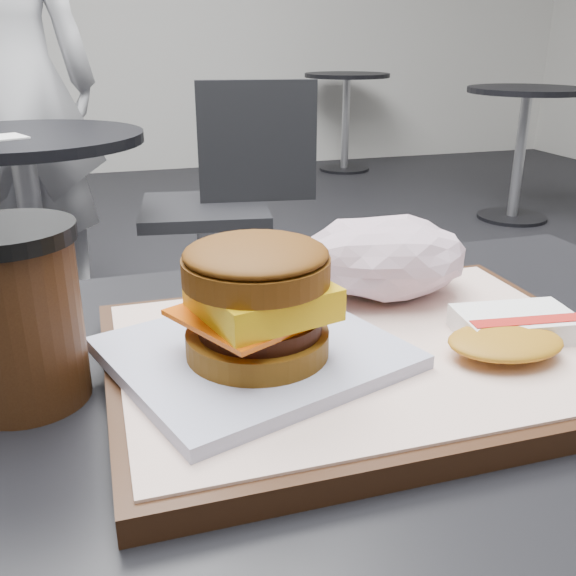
{
  "coord_description": "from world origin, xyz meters",
  "views": [
    {
      "loc": [
        -0.16,
        -0.37,
        1.01
      ],
      "look_at": [
        -0.03,
        0.06,
        0.83
      ],
      "focal_mm": 40.0,
      "sensor_mm": 36.0,
      "label": 1
    }
  ],
  "objects_px": {
    "crumpled_wrapper": "(384,257)",
    "coffee_cup": "(16,312)",
    "serving_tray": "(363,356)",
    "neighbor_table": "(29,202)",
    "breakfast_sandwich": "(257,313)",
    "patron": "(10,83)",
    "hash_brown": "(511,332)",
    "neighbor_chair": "(223,194)"
  },
  "relations": [
    {
      "from": "hash_brown",
      "to": "breakfast_sandwich",
      "type": "bearing_deg",
      "value": 172.3
    },
    {
      "from": "serving_tray",
      "to": "patron",
      "type": "bearing_deg",
      "value": 101.13
    },
    {
      "from": "serving_tray",
      "to": "patron",
      "type": "height_order",
      "value": "patron"
    },
    {
      "from": "crumpled_wrapper",
      "to": "patron",
      "type": "bearing_deg",
      "value": 103.1
    },
    {
      "from": "hash_brown",
      "to": "crumpled_wrapper",
      "type": "xyz_separation_m",
      "value": [
        -0.05,
        0.13,
        0.02
      ]
    },
    {
      "from": "hash_brown",
      "to": "neighbor_chair",
      "type": "xyz_separation_m",
      "value": [
        0.12,
        1.75,
        -0.29
      ]
    },
    {
      "from": "coffee_cup",
      "to": "neighbor_chair",
      "type": "relative_size",
      "value": 0.14
    },
    {
      "from": "hash_brown",
      "to": "neighbor_chair",
      "type": "distance_m",
      "value": 1.77
    },
    {
      "from": "serving_tray",
      "to": "crumpled_wrapper",
      "type": "bearing_deg",
      "value": 58.01
    },
    {
      "from": "serving_tray",
      "to": "neighbor_table",
      "type": "xyz_separation_m",
      "value": [
        -0.38,
        1.61,
        -0.23
      ]
    },
    {
      "from": "crumpled_wrapper",
      "to": "patron",
      "type": "height_order",
      "value": "patron"
    },
    {
      "from": "crumpled_wrapper",
      "to": "coffee_cup",
      "type": "relative_size",
      "value": 1.22
    },
    {
      "from": "coffee_cup",
      "to": "crumpled_wrapper",
      "type": "bearing_deg",
      "value": 12.52
    },
    {
      "from": "crumpled_wrapper",
      "to": "patron",
      "type": "distance_m",
      "value": 2.2
    },
    {
      "from": "neighbor_table",
      "to": "serving_tray",
      "type": "bearing_deg",
      "value": -76.87
    },
    {
      "from": "neighbor_table",
      "to": "neighbor_chair",
      "type": "relative_size",
      "value": 0.85
    },
    {
      "from": "breakfast_sandwich",
      "to": "crumpled_wrapper",
      "type": "distance_m",
      "value": 0.17
    },
    {
      "from": "serving_tray",
      "to": "patron",
      "type": "distance_m",
      "value": 2.28
    },
    {
      "from": "hash_brown",
      "to": "coffee_cup",
      "type": "distance_m",
      "value": 0.35
    },
    {
      "from": "hash_brown",
      "to": "serving_tray",
      "type": "bearing_deg",
      "value": 163.23
    },
    {
      "from": "breakfast_sandwich",
      "to": "coffee_cup",
      "type": "bearing_deg",
      "value": 167.94
    },
    {
      "from": "serving_tray",
      "to": "coffee_cup",
      "type": "bearing_deg",
      "value": 173.55
    },
    {
      "from": "hash_brown",
      "to": "patron",
      "type": "bearing_deg",
      "value": 103.54
    },
    {
      "from": "coffee_cup",
      "to": "neighbor_table",
      "type": "xyz_separation_m",
      "value": [
        -0.13,
        1.59,
        -0.29
      ]
    },
    {
      "from": "crumpled_wrapper",
      "to": "patron",
      "type": "relative_size",
      "value": 0.09
    },
    {
      "from": "coffee_cup",
      "to": "neighbor_table",
      "type": "distance_m",
      "value": 1.62
    },
    {
      "from": "serving_tray",
      "to": "patron",
      "type": "xyz_separation_m",
      "value": [
        -0.44,
        2.24,
        0.07
      ]
    },
    {
      "from": "crumpled_wrapper",
      "to": "coffee_cup",
      "type": "distance_m",
      "value": 0.31
    },
    {
      "from": "neighbor_table",
      "to": "crumpled_wrapper",
      "type": "bearing_deg",
      "value": -74.02
    },
    {
      "from": "coffee_cup",
      "to": "neighbor_table",
      "type": "bearing_deg",
      "value": 94.86
    },
    {
      "from": "breakfast_sandwich",
      "to": "hash_brown",
      "type": "xyz_separation_m",
      "value": [
        0.19,
        -0.03,
        -0.03
      ]
    },
    {
      "from": "breakfast_sandwich",
      "to": "neighbor_table",
      "type": "xyz_separation_m",
      "value": [
        -0.29,
        1.62,
        -0.28
      ]
    },
    {
      "from": "breakfast_sandwich",
      "to": "neighbor_table",
      "type": "distance_m",
      "value": 1.67
    },
    {
      "from": "breakfast_sandwich",
      "to": "patron",
      "type": "xyz_separation_m",
      "value": [
        -0.36,
        2.25,
        0.02
      ]
    },
    {
      "from": "neighbor_chair",
      "to": "patron",
      "type": "xyz_separation_m",
      "value": [
        -0.67,
        0.53,
        0.34
      ]
    },
    {
      "from": "hash_brown",
      "to": "neighbor_chair",
      "type": "height_order",
      "value": "neighbor_chair"
    },
    {
      "from": "breakfast_sandwich",
      "to": "neighbor_chair",
      "type": "bearing_deg",
      "value": 79.62
    },
    {
      "from": "patron",
      "to": "crumpled_wrapper",
      "type": "bearing_deg",
      "value": 103.24
    },
    {
      "from": "serving_tray",
      "to": "coffee_cup",
      "type": "distance_m",
      "value": 0.25
    },
    {
      "from": "coffee_cup",
      "to": "patron",
      "type": "xyz_separation_m",
      "value": [
        -0.2,
        2.21,
        0.02
      ]
    },
    {
      "from": "neighbor_table",
      "to": "hash_brown",
      "type": "bearing_deg",
      "value": -73.65
    },
    {
      "from": "hash_brown",
      "to": "neighbor_table",
      "type": "xyz_separation_m",
      "value": [
        -0.48,
        1.65,
        -0.25
      ]
    }
  ]
}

